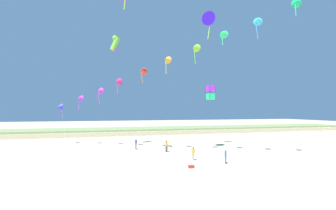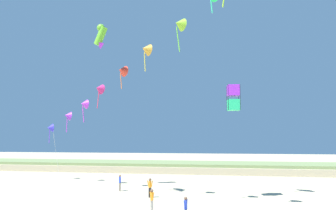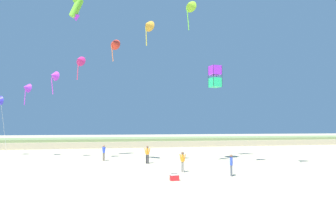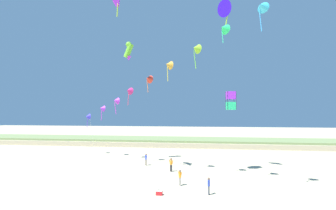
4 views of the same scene
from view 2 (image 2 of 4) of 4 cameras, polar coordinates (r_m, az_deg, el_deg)
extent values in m
cube|color=tan|center=(59.62, 6.24, -10.07)|extent=(120.00, 12.40, 1.03)
cube|color=#7A8E56|center=(59.57, 6.24, -9.44)|extent=(120.00, 10.54, 0.59)
cylinder|color=black|center=(32.76, -3.03, -13.85)|extent=(0.12, 0.12, 0.86)
cylinder|color=black|center=(32.68, -2.80, -13.88)|extent=(0.12, 0.12, 0.86)
cylinder|color=orange|center=(32.62, -2.91, -12.59)|extent=(0.23, 0.23, 0.61)
cylinder|color=orange|center=(32.72, -3.20, -12.49)|extent=(0.22, 0.14, 0.58)
cylinder|color=orange|center=(32.51, -2.61, -12.54)|extent=(0.22, 0.14, 0.58)
sphere|color=brown|center=(32.57, -2.90, -11.85)|extent=(0.23, 0.23, 0.23)
cylinder|color=#726656|center=(37.01, -7.70, -12.90)|extent=(0.12, 0.12, 0.82)
cylinder|color=#726656|center=(37.15, -7.77, -12.87)|extent=(0.12, 0.12, 0.82)
cylinder|color=blue|center=(37.00, -7.72, -11.80)|extent=(0.22, 0.22, 0.58)
cylinder|color=blue|center=(36.82, -7.64, -11.77)|extent=(0.18, 0.21, 0.55)
cylinder|color=blue|center=(37.17, -7.80, -11.71)|extent=(0.18, 0.21, 0.55)
sphere|color=#9E7051|center=(36.96, -7.71, -11.18)|extent=(0.22, 0.22, 0.22)
cylinder|color=blue|center=(23.22, 2.85, -15.68)|extent=(0.20, 0.20, 0.55)
cylinder|color=blue|center=(23.05, 2.68, -15.64)|extent=(0.12, 0.20, 0.52)
cylinder|color=blue|center=(23.37, 3.02, -15.50)|extent=(0.12, 0.20, 0.52)
sphere|color=brown|center=(23.16, 2.84, -14.74)|extent=(0.21, 0.21, 0.21)
cylinder|color=gray|center=(26.36, -2.53, -15.91)|extent=(0.12, 0.12, 0.80)
cylinder|color=gray|center=(26.48, -2.69, -15.86)|extent=(0.12, 0.12, 0.80)
cylinder|color=orange|center=(26.31, -2.61, -14.42)|extent=(0.21, 0.21, 0.57)
cylinder|color=orange|center=(26.15, -2.40, -14.38)|extent=(0.19, 0.19, 0.54)
cylinder|color=orange|center=(26.46, -2.81, -14.28)|extent=(0.19, 0.19, 0.54)
sphere|color=brown|center=(26.25, -2.60, -13.57)|extent=(0.22, 0.22, 0.22)
cone|color=#3C35DA|center=(49.02, -18.38, -3.51)|extent=(1.30, 1.30, 1.12)
cylinder|color=#6A39E5|center=(49.13, -18.49, -4.80)|extent=(0.20, 0.20, 1.77)
cone|color=purple|center=(45.60, -15.80, -1.65)|extent=(1.38, 1.38, 1.19)
cylinder|color=#CE39E5|center=(45.67, -15.92, -3.09)|extent=(0.16, 0.14, 1.84)
cone|color=#B535D8|center=(42.01, -13.32, 0.16)|extent=(1.33, 1.29, 1.14)
cylinder|color=#E539E0|center=(42.04, -13.45, -1.43)|extent=(0.29, 0.13, 1.89)
cone|color=#C82770|center=(38.72, -11.00, 2.60)|extent=(1.38, 1.29, 1.19)
cylinder|color=#E5395E|center=(38.70, -11.15, 0.86)|extent=(0.15, 0.26, 1.90)
cone|color=red|center=(35.33, -7.39, 5.51)|extent=(1.37, 1.28, 1.17)
cylinder|color=orange|center=(35.27, -7.55, 3.84)|extent=(0.25, 0.14, 1.61)
cone|color=gold|center=(32.55, -3.57, 8.93)|extent=(1.36, 1.35, 1.17)
cylinder|color=yellow|center=(32.41, -3.74, 6.96)|extent=(0.15, 0.13, 1.80)
cone|color=#8CCC2B|center=(30.05, 1.82, 12.88)|extent=(1.34, 1.34, 1.16)
cylinder|color=#78E539|center=(29.78, 1.63, 10.51)|extent=(0.30, 0.26, 2.08)
cylinder|color=#39E5A1|center=(27.90, 6.97, 15.65)|extent=(0.19, 0.12, 1.27)
cylinder|color=silver|center=(49.42, -17.51, -7.46)|extent=(0.64, 1.17, 6.69)
cylinder|color=#6CC62E|center=(41.48, -10.75, 10.79)|extent=(1.58, 0.87, 2.29)
sphere|color=#6CC62E|center=(41.76, -10.72, 12.06)|extent=(0.87, 0.87, 0.87)
cone|color=#B62DE5|center=(41.16, -10.78, 9.23)|extent=(0.76, 0.76, 0.66)
sphere|color=black|center=(41.84, -10.71, 12.38)|extent=(0.18, 0.18, 0.18)
cube|color=#25D07C|center=(32.45, 10.46, -0.01)|extent=(1.22, 1.22, 0.97)
cube|color=#A42DE5|center=(32.61, 10.42, 2.31)|extent=(1.22, 1.22, 0.97)
cylinder|color=black|center=(32.98, 9.41, 1.04)|extent=(0.04, 0.04, 2.30)
cylinder|color=black|center=(31.93, 9.62, 1.27)|extent=(0.04, 0.04, 2.30)
cylinder|color=black|center=(32.08, 11.51, 1.27)|extent=(0.04, 0.04, 2.30)
cylinder|color=black|center=(33.12, 11.23, 1.05)|extent=(0.04, 0.04, 2.30)
camera|label=1|loc=(16.45, -78.93, 1.99)|focal=24.00mm
camera|label=3|loc=(13.38, -67.62, -8.90)|focal=32.00mm
camera|label=4|loc=(4.59, -95.66, 30.46)|focal=28.00mm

